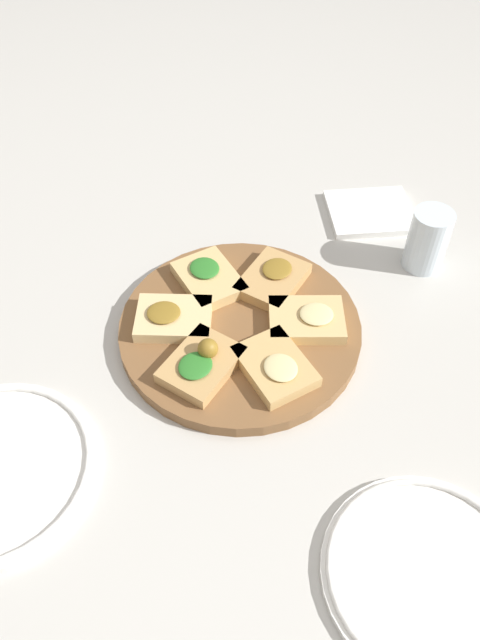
{
  "coord_description": "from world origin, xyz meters",
  "views": [
    {
      "loc": [
        -0.13,
        0.57,
        0.7
      ],
      "look_at": [
        0.0,
        0.0,
        0.03
      ],
      "focal_mm": 35.0,
      "sensor_mm": 36.0,
      "label": 1
    }
  ],
  "objects_px": {
    "water_glass": "(428,240)",
    "napkin_stack": "(370,212)",
    "serving_board": "(240,329)",
    "plate_left": "(428,574)"
  },
  "relations": [
    {
      "from": "plate_left",
      "to": "water_glass",
      "type": "distance_m",
      "value": 0.5
    },
    {
      "from": "plate_left",
      "to": "water_glass",
      "type": "xyz_separation_m",
      "value": [
        0.02,
        -0.5,
        0.04
      ]
    },
    {
      "from": "plate_left",
      "to": "napkin_stack",
      "type": "bearing_deg",
      "value": -79.48
    },
    {
      "from": "water_glass",
      "to": "napkin_stack",
      "type": "xyz_separation_m",
      "value": [
        0.09,
        -0.11,
        -0.05
      ]
    },
    {
      "from": "water_glass",
      "to": "napkin_stack",
      "type": "distance_m",
      "value": 0.15
    },
    {
      "from": "water_glass",
      "to": "napkin_stack",
      "type": "bearing_deg",
      "value": -49.75
    },
    {
      "from": "serving_board",
      "to": "plate_left",
      "type": "xyz_separation_m",
      "value": [
        -0.27,
        0.29,
        -0.0
      ]
    },
    {
      "from": "water_glass",
      "to": "plate_left",
      "type": "bearing_deg",
      "value": 92.54
    },
    {
      "from": "plate_left",
      "to": "napkin_stack",
      "type": "relative_size",
      "value": 1.61
    },
    {
      "from": "serving_board",
      "to": "napkin_stack",
      "type": "distance_m",
      "value": 0.35
    }
  ]
}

